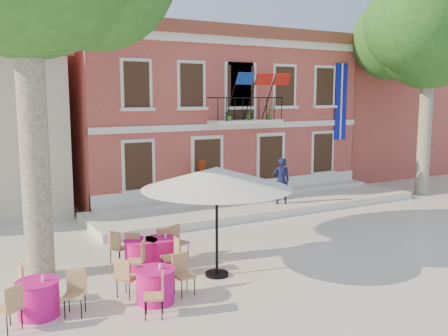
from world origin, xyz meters
TOP-DOWN VIEW (x-y plane):
  - ground at (0.00, 0.00)m, footprint 90.00×90.00m
  - main_building at (2.00, 9.99)m, footprint 13.50×9.59m
  - neighbor_east at (14.00, 11.00)m, footprint 9.40×9.40m
  - terrace at (2.00, 4.40)m, footprint 14.00×3.40m
  - plane_tree_east at (10.32, 3.24)m, footprint 5.07×5.07m
  - patio_umbrella at (-3.22, -1.45)m, footprint 3.80×3.80m
  - pedestrian_navy at (2.51, 3.67)m, footprint 0.79×0.67m
  - pedestrian_orange at (-0.24, 5.19)m, footprint 1.02×0.88m
  - cafe_table_0 at (-4.16, -0.04)m, footprint 1.87×1.70m
  - cafe_table_1 at (-5.22, -2.24)m, footprint 1.71×1.86m
  - cafe_table_2 at (-7.61, -1.70)m, footprint 1.87×1.66m
  - cafe_table_3 at (-4.73, 0.04)m, footprint 1.62×1.87m

SIDE VIEW (x-z plane):
  - ground at x=0.00m, z-range 0.00..0.00m
  - terrace at x=2.00m, z-range 0.00..0.30m
  - cafe_table_0 at x=-4.16m, z-range -0.05..0.90m
  - cafe_table_1 at x=-5.22m, z-range -0.05..0.90m
  - cafe_table_2 at x=-7.61m, z-range -0.05..0.90m
  - cafe_table_3 at x=-4.73m, z-range -0.05..0.90m
  - pedestrian_orange at x=-0.24m, z-range 0.30..2.10m
  - pedestrian_navy at x=2.51m, z-range 0.30..2.15m
  - patio_umbrella at x=-3.22m, z-range 1.13..3.95m
  - neighbor_east at x=14.00m, z-range 0.02..6.42m
  - main_building at x=2.00m, z-range 0.03..7.53m
  - plane_tree_east at x=10.32m, z-range 2.37..12.33m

